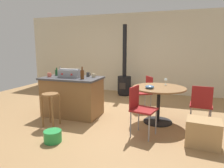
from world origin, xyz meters
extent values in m
plane|color=#A37A4C|center=(0.00, 0.00, 0.00)|extent=(8.80, 8.80, 0.00)
cube|color=beige|center=(0.00, 2.81, 1.35)|extent=(8.00, 0.10, 2.70)
cube|color=olive|center=(-0.68, -0.12, 0.42)|extent=(1.27, 0.73, 0.85)
cube|color=#424247|center=(-0.68, -0.12, 0.87)|extent=(1.33, 0.79, 0.04)
cylinder|color=olive|center=(-0.64, -0.72, 0.32)|extent=(0.04, 0.04, 0.63)
cylinder|color=olive|center=(-0.88, -0.72, 0.32)|extent=(0.04, 0.04, 0.63)
cylinder|color=olive|center=(-0.88, -0.96, 0.32)|extent=(0.04, 0.04, 0.63)
cylinder|color=olive|center=(-0.64, -0.96, 0.32)|extent=(0.04, 0.04, 0.63)
cylinder|color=olive|center=(-0.76, -0.84, 0.65)|extent=(0.32, 0.32, 0.03)
cylinder|color=black|center=(1.25, 0.04, 0.01)|extent=(0.59, 0.59, 0.02)
cylinder|color=black|center=(1.25, 0.04, 0.36)|extent=(0.07, 0.07, 0.72)
cylinder|color=olive|center=(1.25, 0.04, 0.74)|extent=(1.08, 1.08, 0.03)
cube|color=maroon|center=(0.77, 0.77, 0.45)|extent=(0.55, 0.55, 0.03)
cube|color=maroon|center=(0.93, 0.87, 0.65)|extent=(0.22, 0.31, 0.40)
cylinder|color=gray|center=(1.00, 0.72, 0.22)|extent=(0.02, 0.02, 0.43)
cylinder|color=gray|center=(0.81, 1.00, 0.22)|extent=(0.02, 0.02, 0.43)
cylinder|color=gray|center=(0.53, 0.81, 0.22)|extent=(0.02, 0.02, 0.43)
cylinder|color=gray|center=(0.72, 0.53, 0.22)|extent=(0.02, 0.02, 0.43)
cube|color=maroon|center=(1.08, -0.72, 0.48)|extent=(0.48, 0.48, 0.03)
cube|color=maroon|center=(0.90, -0.68, 0.68)|extent=(0.10, 0.36, 0.40)
cylinder|color=gray|center=(0.95, -0.52, 0.23)|extent=(0.02, 0.02, 0.47)
cylinder|color=gray|center=(0.88, -0.85, 0.23)|extent=(0.02, 0.02, 0.47)
cylinder|color=gray|center=(1.21, -0.93, 0.23)|extent=(0.02, 0.02, 0.47)
cylinder|color=gray|center=(1.28, -0.59, 0.23)|extent=(0.02, 0.02, 0.47)
cube|color=maroon|center=(2.06, -0.01, 0.46)|extent=(0.43, 0.43, 0.03)
cube|color=maroon|center=(2.05, -0.20, 0.66)|extent=(0.36, 0.05, 0.40)
cylinder|color=gray|center=(1.88, -0.17, 0.22)|extent=(0.02, 0.02, 0.45)
cylinder|color=gray|center=(2.22, -0.19, 0.22)|extent=(0.02, 0.02, 0.45)
cylinder|color=gray|center=(2.24, 0.15, 0.22)|extent=(0.02, 0.02, 0.45)
cylinder|color=gray|center=(1.90, 0.17, 0.22)|extent=(0.02, 0.02, 0.45)
cylinder|color=black|center=(-0.08, 2.20, 0.03)|extent=(0.37, 0.37, 0.06)
cylinder|color=black|center=(-0.08, 2.20, 0.34)|extent=(0.44, 0.44, 0.56)
cube|color=#2D2826|center=(-0.08, 1.98, 0.34)|extent=(0.20, 0.02, 0.20)
cylinder|color=black|center=(-0.08, 2.20, 1.45)|extent=(0.13, 0.13, 1.64)
cube|color=gray|center=(-0.72, -0.17, 0.97)|extent=(0.48, 0.21, 0.17)
cube|color=gray|center=(-0.72, -0.17, 1.07)|extent=(0.45, 0.12, 0.02)
cube|color=red|center=(-0.84, -0.27, 0.97)|extent=(0.04, 0.01, 0.04)
cube|color=red|center=(-0.60, -0.27, 0.97)|extent=(0.04, 0.01, 0.04)
cylinder|color=#194C23|center=(-1.19, 0.04, 0.96)|extent=(0.08, 0.08, 0.13)
cylinder|color=#194C23|center=(-1.19, 0.04, 1.05)|extent=(0.03, 0.03, 0.05)
cylinder|color=#603314|center=(-0.33, -0.28, 0.98)|extent=(0.08, 0.08, 0.19)
cylinder|color=#603314|center=(-0.33, -0.28, 1.12)|extent=(0.03, 0.03, 0.07)
cylinder|color=#B7B2AD|center=(-1.01, -0.07, 0.97)|extent=(0.06, 0.06, 0.17)
cylinder|color=#B7B2AD|center=(-1.01, -0.07, 1.09)|extent=(0.02, 0.02, 0.07)
cylinder|color=tan|center=(-0.20, 0.03, 0.93)|extent=(0.08, 0.08, 0.08)
torus|color=tan|center=(-0.15, 0.03, 0.93)|extent=(0.05, 0.01, 0.05)
cylinder|color=#DB6651|center=(-1.20, -0.24, 0.94)|extent=(0.08, 0.08, 0.09)
torus|color=#DB6651|center=(-1.15, -0.24, 0.94)|extent=(0.05, 0.01, 0.05)
cylinder|color=#383838|center=(-0.38, 0.09, 0.94)|extent=(0.08, 0.08, 0.10)
torus|color=#383838|center=(-0.33, 0.09, 0.95)|extent=(0.05, 0.01, 0.05)
cylinder|color=silver|center=(1.36, 0.34, 0.76)|extent=(0.06, 0.06, 0.00)
cylinder|color=silver|center=(1.36, 0.34, 0.80)|extent=(0.01, 0.01, 0.08)
ellipsoid|color=silver|center=(1.36, 0.34, 0.87)|extent=(0.07, 0.07, 0.06)
ellipsoid|color=#4C7099|center=(1.09, -0.17, 0.79)|extent=(0.18, 0.18, 0.07)
cube|color=tan|center=(2.05, -0.78, 0.22)|extent=(0.55, 0.45, 0.43)
cylinder|color=green|center=(-0.31, -1.45, 0.10)|extent=(0.29, 0.29, 0.19)
camera|label=1|loc=(1.65, -4.12, 1.56)|focal=32.40mm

